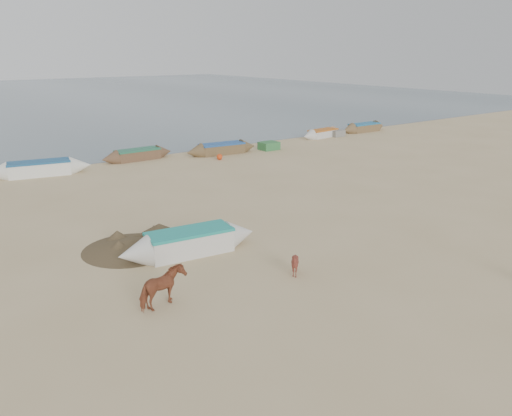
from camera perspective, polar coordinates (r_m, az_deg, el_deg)
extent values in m
plane|color=tan|center=(20.04, 6.77, -5.52)|extent=(140.00, 140.00, 0.00)
imported|color=brown|center=(16.21, -10.65, -8.96)|extent=(1.69, 1.10, 1.32)
imported|color=maroon|center=(18.15, 4.48, -6.43)|extent=(0.89, 0.81, 0.90)
cone|color=brown|center=(21.14, -14.27, -4.08)|extent=(4.51, 4.51, 0.43)
sphere|color=red|center=(37.59, -4.19, 5.85)|extent=(0.44, 0.44, 0.44)
cube|color=slate|center=(36.30, -24.19, 4.02)|extent=(1.20, 1.10, 0.56)
cube|color=#33723C|center=(41.42, 1.49, 7.12)|extent=(1.50, 1.20, 0.64)
cube|color=slate|center=(48.70, 9.14, 8.46)|extent=(1.30, 1.20, 0.60)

